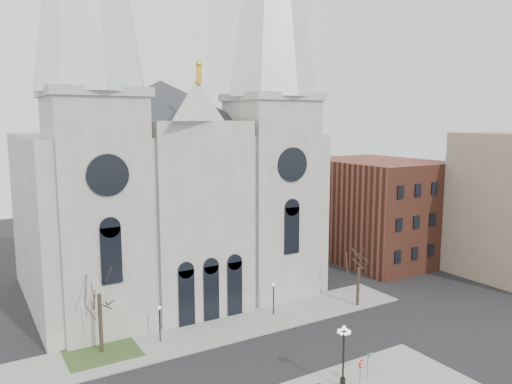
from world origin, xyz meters
TOP-DOWN VIEW (x-y plane):
  - ground at (0.00, 0.00)m, footprint 160.00×160.00m
  - sidewalk_far at (0.00, 11.00)m, footprint 40.00×6.00m
  - grass_patch at (-11.00, 12.00)m, footprint 6.00×5.00m
  - cathedral at (0.00, 22.86)m, footprint 33.00×26.66m
  - bg_building_brick at (30.00, 22.00)m, footprint 14.00×18.00m
  - tree_left at (-11.00, 12.00)m, footprint 3.20×3.20m
  - tree_right at (15.00, 9.00)m, footprint 3.20×3.20m
  - ped_lamp_left at (-6.00, 11.50)m, footprint 0.32×0.32m
  - ped_lamp_right at (6.00, 11.50)m, footprint 0.32×0.32m
  - stop_sign at (4.02, -3.30)m, footprint 0.77×0.11m
  - globe_lamp at (2.80, -2.80)m, footprint 1.34×1.34m
  - street_name_sign at (5.44, -2.65)m, footprint 0.62×0.17m

SIDE VIEW (x-z plane):
  - ground at x=0.00m, z-range 0.00..0.00m
  - sidewalk_far at x=0.00m, z-range 0.00..0.14m
  - grass_patch at x=-11.00m, z-range 0.00..0.18m
  - street_name_sign at x=5.44m, z-range 0.34..2.29m
  - stop_sign at x=4.02m, z-range 0.62..2.75m
  - ped_lamp_left at x=-6.00m, z-range 0.70..3.96m
  - ped_lamp_right at x=6.00m, z-range 0.70..3.96m
  - globe_lamp at x=2.80m, z-range 0.75..5.53m
  - tree_right at x=15.00m, z-range 1.47..7.47m
  - tree_left at x=-11.00m, z-range 1.83..9.33m
  - bg_building_brick at x=30.00m, z-range 0.00..14.00m
  - cathedral at x=0.00m, z-range -8.52..45.48m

